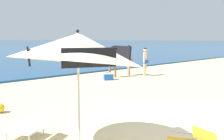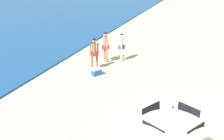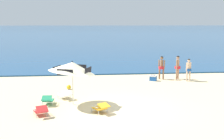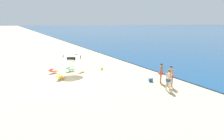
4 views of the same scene
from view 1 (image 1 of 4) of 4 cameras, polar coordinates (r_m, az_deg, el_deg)
name	(u,v)px [view 1 (image 1 of 4)]	position (r m, az deg, el deg)	size (l,w,h in m)	color
ground_plane	(187,135)	(5.75, 17.38, -14.54)	(800.00, 800.00, 0.00)	#CCB78C
beach_umbrella_striped_main	(78,48)	(4.41, -8.13, 5.26)	(2.95, 2.91, 2.38)	silver
lounge_chair_under_umbrella	(30,126)	(5.49, -18.84, -12.58)	(0.88, 1.02, 0.51)	white
person_standing_near_shore	(129,58)	(14.05, 4.03, 2.88)	(0.44, 0.44, 1.78)	tan
person_standing_beside	(145,60)	(13.97, 7.87, 2.47)	(0.45, 0.40, 1.64)	beige
person_wading_in	(113,59)	(13.25, 0.14, 2.57)	(0.43, 0.43, 1.75)	#8C6042
cooler_box	(108,76)	(12.48, -0.86, -1.48)	(0.60, 0.55, 0.43)	#1E56A8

